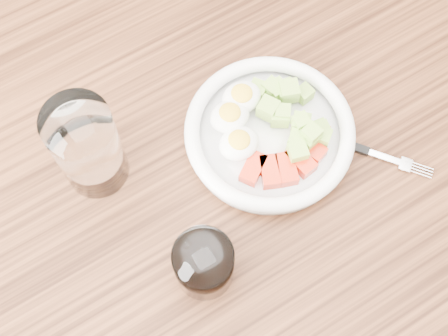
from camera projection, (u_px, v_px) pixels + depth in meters
The scene contains 6 objects.
ground at pixel (229, 289), 1.57m from camera, with size 4.00×4.00×0.00m, color brown.
dining_table at pixel (233, 202), 0.95m from camera, with size 1.50×0.90×0.77m.
bowl at pixel (269, 131), 0.86m from camera, with size 0.24×0.24×0.06m.
fork at pixel (356, 148), 0.87m from camera, with size 0.12×0.15×0.01m.
water_glass at pixel (87, 147), 0.79m from camera, with size 0.09×0.09×0.15m, color white.
coffee_glass at pixel (204, 264), 0.77m from camera, with size 0.07×0.07×0.09m.
Camera 1 is at (-0.17, -0.25, 1.57)m, focal length 50.00 mm.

